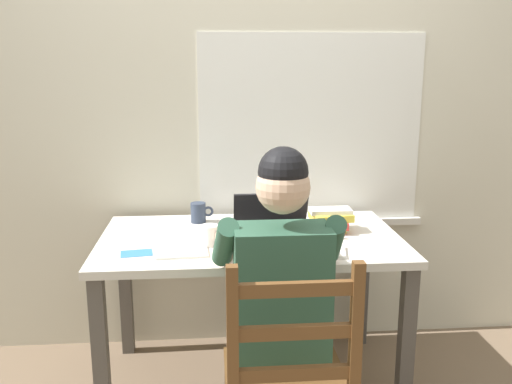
% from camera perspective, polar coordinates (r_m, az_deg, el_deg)
% --- Properties ---
extents(ground_plane, '(8.00, 8.00, 0.00)m').
position_cam_1_polar(ground_plane, '(2.85, -0.54, -18.93)').
color(ground_plane, brown).
extents(back_wall, '(6.00, 0.08, 2.60)m').
position_cam_1_polar(back_wall, '(2.90, -1.16, 8.83)').
color(back_wall, beige).
rests_on(back_wall, ground).
extents(desk, '(1.37, 0.79, 0.74)m').
position_cam_1_polar(desk, '(2.57, -0.57, -6.64)').
color(desk, beige).
rests_on(desk, ground).
extents(seated_person, '(0.50, 0.60, 1.24)m').
position_cam_1_polar(seated_person, '(2.12, 2.30, -9.90)').
color(seated_person, '#2D5642').
rests_on(seated_person, ground).
extents(wooden_chair, '(0.42, 0.42, 0.93)m').
position_cam_1_polar(wooden_chair, '(1.98, 3.29, -19.06)').
color(wooden_chair, brown).
rests_on(wooden_chair, ground).
extents(laptop, '(0.33, 0.32, 0.22)m').
position_cam_1_polar(laptop, '(2.40, 1.73, -4.33)').
color(laptop, black).
rests_on(laptop, desk).
extents(computer_mouse, '(0.06, 0.10, 0.03)m').
position_cam_1_polar(computer_mouse, '(2.39, 7.78, -5.40)').
color(computer_mouse, black).
rests_on(computer_mouse, desk).
extents(coffee_mug_white, '(0.12, 0.08, 0.09)m').
position_cam_1_polar(coffee_mug_white, '(2.41, -4.74, -4.46)').
color(coffee_mug_white, white).
rests_on(coffee_mug_white, desk).
extents(coffee_mug_dark, '(0.11, 0.08, 0.10)m').
position_cam_1_polar(coffee_mug_dark, '(2.76, -5.93, -2.12)').
color(coffee_mug_dark, '#2D384C').
rests_on(coffee_mug_dark, desk).
extents(book_stack_main, '(0.20, 0.17, 0.11)m').
position_cam_1_polar(book_stack_main, '(2.62, 7.59, -2.84)').
color(book_stack_main, gold).
rests_on(book_stack_main, desk).
extents(paper_pile_near_laptop, '(0.23, 0.20, 0.01)m').
position_cam_1_polar(paper_pile_near_laptop, '(2.35, -7.66, -6.03)').
color(paper_pile_near_laptop, white).
rests_on(paper_pile_near_laptop, desk).
extents(paper_pile_back_corner, '(0.24, 0.19, 0.02)m').
position_cam_1_polar(paper_pile_back_corner, '(2.34, 6.57, -6.05)').
color(paper_pile_back_corner, white).
rests_on(paper_pile_back_corner, desk).
extents(landscape_photo_print, '(0.14, 0.11, 0.00)m').
position_cam_1_polar(landscape_photo_print, '(2.37, -12.23, -6.19)').
color(landscape_photo_print, teal).
rests_on(landscape_photo_print, desk).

